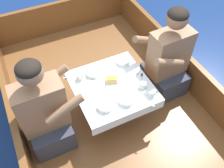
% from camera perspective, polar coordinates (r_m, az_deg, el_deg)
% --- Properties ---
extents(ground_plane, '(60.00, 60.00, 0.00)m').
position_cam_1_polar(ground_plane, '(2.87, -0.15, -8.63)').
color(ground_plane, navy).
extents(boat_deck, '(1.91, 3.18, 0.25)m').
position_cam_1_polar(boat_deck, '(2.76, -0.15, -7.25)').
color(boat_deck, brown).
rests_on(boat_deck, ground_plane).
extents(gunwale_port, '(0.06, 3.18, 0.38)m').
position_cam_1_polar(gunwale_port, '(2.44, -20.53, -10.51)').
color(gunwale_port, brown).
rests_on(gunwale_port, boat_deck).
extents(gunwale_starboard, '(0.06, 3.18, 0.38)m').
position_cam_1_polar(gunwale_starboard, '(2.89, 16.60, 3.11)').
color(gunwale_starboard, brown).
rests_on(gunwale_starboard, boat_deck).
extents(bow_coaming, '(1.79, 0.06, 0.43)m').
position_cam_1_polar(bow_coaming, '(3.60, -11.30, 15.04)').
color(bow_coaming, brown).
rests_on(bow_coaming, boat_deck).
extents(cockpit_table, '(0.71, 0.72, 0.40)m').
position_cam_1_polar(cockpit_table, '(2.37, -0.00, -0.99)').
color(cockpit_table, '#B2B2B7').
rests_on(cockpit_table, boat_deck).
extents(person_port, '(0.53, 0.44, 1.00)m').
position_cam_1_polar(person_port, '(2.22, -15.13, -6.43)').
color(person_port, '#333847').
rests_on(person_port, boat_deck).
extents(person_starboard, '(0.54, 0.46, 1.01)m').
position_cam_1_polar(person_starboard, '(2.62, 12.51, 5.23)').
color(person_starboard, '#333847').
rests_on(person_starboard, boat_deck).
extents(plate_sandwich, '(0.18, 0.18, 0.01)m').
position_cam_1_polar(plate_sandwich, '(2.36, -0.09, 0.56)').
color(plate_sandwich, silver).
rests_on(plate_sandwich, cockpit_table).
extents(plate_bread, '(0.18, 0.18, 0.01)m').
position_cam_1_polar(plate_bread, '(2.32, -4.61, -0.78)').
color(plate_bread, silver).
rests_on(plate_bread, cockpit_table).
extents(sandwich, '(0.13, 0.11, 0.05)m').
position_cam_1_polar(sandwich, '(2.34, -0.09, 1.00)').
color(sandwich, '#E0BC7F').
rests_on(sandwich, plate_sandwich).
extents(bowl_port_near, '(0.14, 0.14, 0.04)m').
position_cam_1_polar(bowl_port_near, '(2.42, -4.36, 2.52)').
color(bowl_port_near, silver).
rests_on(bowl_port_near, cockpit_table).
extents(bowl_starboard_near, '(0.14, 0.14, 0.04)m').
position_cam_1_polar(bowl_starboard_near, '(2.16, -1.67, -5.00)').
color(bowl_starboard_near, silver).
rests_on(bowl_starboard_near, cockpit_table).
extents(bowl_center_far, '(0.14, 0.14, 0.04)m').
position_cam_1_polar(bowl_center_far, '(2.20, 3.20, -3.65)').
color(bowl_center_far, silver).
rests_on(bowl_center_far, cockpit_table).
extents(bowl_port_far, '(0.13, 0.13, 0.04)m').
position_cam_1_polar(bowl_port_far, '(2.53, 2.65, 5.26)').
color(bowl_port_far, silver).
rests_on(bowl_port_far, cockpit_table).
extents(coffee_cup_port, '(0.09, 0.06, 0.06)m').
position_cam_1_polar(coffee_cup_port, '(2.26, 9.10, -2.05)').
color(coffee_cup_port, silver).
rests_on(coffee_cup_port, cockpit_table).
extents(coffee_cup_starboard, '(0.09, 0.06, 0.06)m').
position_cam_1_polar(coffee_cup_starboard, '(2.39, -7.39, 1.73)').
color(coffee_cup_starboard, silver).
rests_on(coffee_cup_starboard, cockpit_table).
extents(tin_can, '(0.07, 0.07, 0.05)m').
position_cam_1_polar(tin_can, '(2.32, 7.02, -0.30)').
color(tin_can, silver).
rests_on(tin_can, cockpit_table).
extents(utensil_spoon_port, '(0.10, 0.15, 0.01)m').
position_cam_1_polar(utensil_spoon_port, '(2.24, 7.11, -3.73)').
color(utensil_spoon_port, silver).
rests_on(utensil_spoon_port, cockpit_table).
extents(utensil_knife_port, '(0.16, 0.09, 0.00)m').
position_cam_1_polar(utensil_knife_port, '(2.44, 5.06, 2.39)').
color(utensil_knife_port, silver).
rests_on(utensil_knife_port, cockpit_table).
extents(utensil_fork_starboard, '(0.11, 0.15, 0.00)m').
position_cam_1_polar(utensil_fork_starboard, '(2.40, 6.74, 1.14)').
color(utensil_fork_starboard, silver).
rests_on(utensil_fork_starboard, cockpit_table).
extents(utensil_knife_starboard, '(0.14, 0.11, 0.00)m').
position_cam_1_polar(utensil_knife_starboard, '(2.39, 5.04, 1.05)').
color(utensil_knife_starboard, silver).
rests_on(utensil_knife_starboard, cockpit_table).
extents(utensil_fork_port, '(0.17, 0.02, 0.00)m').
position_cam_1_polar(utensil_fork_port, '(2.45, -8.83, 2.07)').
color(utensil_fork_port, silver).
rests_on(utensil_fork_port, cockpit_table).
extents(utensil_spoon_center, '(0.09, 0.16, 0.01)m').
position_cam_1_polar(utensil_spoon_center, '(2.46, 0.55, 3.12)').
color(utensil_spoon_center, silver).
rests_on(utensil_spoon_center, cockpit_table).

